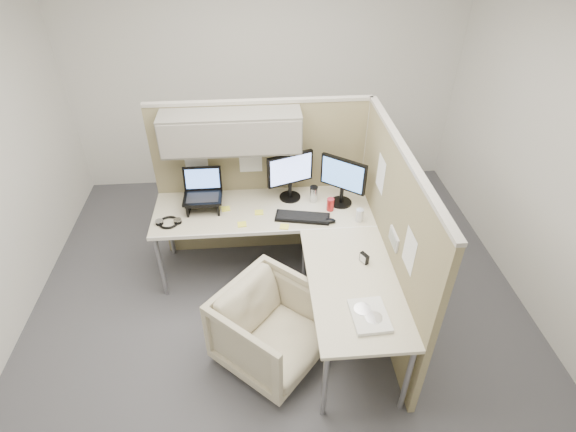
{
  "coord_description": "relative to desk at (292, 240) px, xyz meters",
  "views": [
    {
      "loc": [
        -0.15,
        -2.8,
        3.14
      ],
      "look_at": [
        0.1,
        0.25,
        0.85
      ],
      "focal_mm": 28.0,
      "sensor_mm": 36.0,
      "label": 1
    }
  ],
  "objects": [
    {
      "name": "sticky_note_b",
      "position": [
        -0.06,
        0.13,
        0.05
      ],
      "size": [
        0.09,
        0.09,
        0.01
      ],
      "primitive_type": "cube",
      "rotation": [
        0.0,
        0.0,
        -0.21
      ],
      "color": "#FAF841",
      "rests_on": "desk"
    },
    {
      "name": "sticky_note_a",
      "position": [
        -0.42,
        0.19,
        0.05
      ],
      "size": [
        0.08,
        0.08,
        0.01
      ],
      "primitive_type": "cube",
      "rotation": [
        0.0,
        0.0,
        0.09
      ],
      "color": "#FAF841",
      "rests_on": "desk"
    },
    {
      "name": "soda_can_green",
      "position": [
        0.61,
        0.17,
        0.1
      ],
      "size": [
        0.07,
        0.07,
        0.12
      ],
      "primitive_type": "cylinder",
      "color": "silver",
      "rests_on": "desk"
    },
    {
      "name": "sticky_note_d",
      "position": [
        -0.27,
        0.35,
        0.05
      ],
      "size": [
        0.08,
        0.08,
        0.01
      ],
      "primitive_type": "cube",
      "rotation": [
        0.0,
        0.0,
        -0.01
      ],
      "color": "#FAF841",
      "rests_on": "desk"
    },
    {
      "name": "headphones",
      "position": [
        -1.06,
        0.26,
        0.06
      ],
      "size": [
        0.23,
        0.18,
        0.03
      ],
      "rotation": [
        0.0,
        0.0,
        0.02
      ],
      "color": "black",
      "rests_on": "desk"
    },
    {
      "name": "office_chair",
      "position": [
        -0.21,
        -0.65,
        -0.31
      ],
      "size": [
        1.0,
        1.0,
        0.75
      ],
      "primitive_type": "imported",
      "rotation": [
        0.0,
        0.0,
        0.84
      ],
      "color": "beige",
      "rests_on": "ground"
    },
    {
      "name": "desk",
      "position": [
        0.0,
        0.0,
        0.0
      ],
      "size": [
        2.0,
        1.98,
        0.73
      ],
      "color": "beige",
      "rests_on": "ground"
    },
    {
      "name": "ground",
      "position": [
        -0.12,
        -0.13,
        -0.69
      ],
      "size": [
        4.5,
        4.5,
        0.0
      ],
      "primitive_type": "plane",
      "color": "#44444A",
      "rests_on": "ground"
    },
    {
      "name": "partition_back",
      "position": [
        -0.34,
        0.7,
        0.41
      ],
      "size": [
        2.0,
        0.36,
        1.63
      ],
      "color": "#8D825C",
      "rests_on": "ground"
    },
    {
      "name": "soda_can_silver",
      "position": [
        0.38,
        0.35,
        0.1
      ],
      "size": [
        0.07,
        0.07,
        0.12
      ],
      "primitive_type": "cylinder",
      "color": "#B21E1E",
      "rests_on": "desk"
    },
    {
      "name": "paper_stack",
      "position": [
        0.45,
        -0.92,
        0.06
      ],
      "size": [
        0.26,
        0.32,
        0.03
      ],
      "rotation": [
        0.0,
        0.0,
        0.05
      ],
      "color": "white",
      "rests_on": "desk"
    },
    {
      "name": "partition_right",
      "position": [
        0.78,
        -0.19,
        0.13
      ],
      "size": [
        0.07,
        2.03,
        1.63
      ],
      "color": "#8D825C",
      "rests_on": "ground"
    },
    {
      "name": "laptop_station",
      "position": [
        -0.77,
        0.48,
        0.18
      ],
      "size": [
        0.34,
        0.29,
        0.36
      ],
      "color": "black",
      "rests_on": "desk"
    },
    {
      "name": "travel_mug",
      "position": [
        0.24,
        0.5,
        0.12
      ],
      "size": [
        0.07,
        0.07,
        0.16
      ],
      "color": "silver",
      "rests_on": "desk"
    },
    {
      "name": "keyboard",
      "position": [
        0.11,
        0.24,
        0.05
      ],
      "size": [
        0.5,
        0.26,
        0.02
      ],
      "primitive_type": "cube",
      "rotation": [
        0.0,
        0.0,
        -0.21
      ],
      "color": "black",
      "rests_on": "desk"
    },
    {
      "name": "monitor_left",
      "position": [
        0.03,
        0.57,
        0.32
      ],
      "size": [
        0.43,
        0.2,
        0.47
      ],
      "rotation": [
        0.0,
        0.0,
        0.35
      ],
      "color": "black",
      "rests_on": "desk"
    },
    {
      "name": "mouse",
      "position": [
        0.35,
        0.16,
        0.06
      ],
      "size": [
        0.11,
        0.08,
        0.04
      ],
      "primitive_type": "ellipsoid",
      "rotation": [
        0.0,
        0.0,
        -0.13
      ],
      "color": "black",
      "rests_on": "desk"
    },
    {
      "name": "desk_clock",
      "position": [
        0.53,
        -0.37,
        0.08
      ],
      "size": [
        0.07,
        0.09,
        0.08
      ],
      "rotation": [
        0.0,
        0.0,
        -1.07
      ],
      "color": "black",
      "rests_on": "desk"
    },
    {
      "name": "sticky_note_c",
      "position": [
        -0.57,
        0.44,
        0.05
      ],
      "size": [
        0.09,
        0.09,
        0.01
      ],
      "primitive_type": "cube",
      "rotation": [
        0.0,
        0.0,
        0.17
      ],
      "color": "#FAF841",
      "rests_on": "desk"
    },
    {
      "name": "monitor_right",
      "position": [
        0.49,
        0.44,
        0.32
      ],
      "size": [
        0.37,
        0.3,
        0.47
      ],
      "rotation": [
        0.0,
        0.0,
        -0.66
      ],
      "color": "black",
      "rests_on": "desk"
    }
  ]
}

